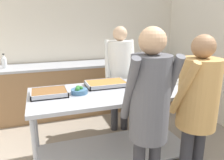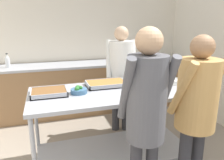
{
  "view_description": "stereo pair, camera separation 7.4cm",
  "coord_description": "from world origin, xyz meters",
  "px_view_note": "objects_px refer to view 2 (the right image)",
  "views": [
    {
      "loc": [
        -0.7,
        -0.72,
        1.69
      ],
      "look_at": [
        0.12,
        1.66,
        1.01
      ],
      "focal_mm": 35.0,
      "sensor_mm": 36.0,
      "label": 1
    },
    {
      "loc": [
        -0.63,
        -0.75,
        1.69
      ],
      "look_at": [
        0.12,
        1.66,
        1.01
      ],
      "focal_mm": 35.0,
      "sensor_mm": 36.0,
      "label": 2
    }
  ],
  "objects_px": {
    "sauce_pan": "(147,82)",
    "guest_serving_left": "(146,107)",
    "serving_tray_vegetables": "(106,84)",
    "plate_stack": "(171,81)",
    "serving_tray_roast": "(49,92)",
    "broccoli_bowl": "(79,90)",
    "water_bottle": "(7,61)",
    "guest_serving_right": "(196,102)",
    "cook_behind_counter": "(121,69)"
  },
  "relations": [
    {
      "from": "plate_stack",
      "to": "water_bottle",
      "type": "height_order",
      "value": "water_bottle"
    },
    {
      "from": "plate_stack",
      "to": "guest_serving_right",
      "type": "height_order",
      "value": "guest_serving_right"
    },
    {
      "from": "sauce_pan",
      "to": "guest_serving_left",
      "type": "xyz_separation_m",
      "value": [
        -0.44,
        -0.88,
        0.08
      ]
    },
    {
      "from": "broccoli_bowl",
      "to": "plate_stack",
      "type": "distance_m",
      "value": 1.2
    },
    {
      "from": "guest_serving_left",
      "to": "guest_serving_right",
      "type": "bearing_deg",
      "value": 10.51
    },
    {
      "from": "plate_stack",
      "to": "water_bottle",
      "type": "distance_m",
      "value": 2.64
    },
    {
      "from": "serving_tray_vegetables",
      "to": "plate_stack",
      "type": "xyz_separation_m",
      "value": [
        0.83,
        -0.14,
        0.0
      ]
    },
    {
      "from": "sauce_pan",
      "to": "plate_stack",
      "type": "relative_size",
      "value": 1.41
    },
    {
      "from": "serving_tray_roast",
      "to": "water_bottle",
      "type": "height_order",
      "value": "water_bottle"
    },
    {
      "from": "water_bottle",
      "to": "cook_behind_counter",
      "type": "bearing_deg",
      "value": -28.55
    },
    {
      "from": "sauce_pan",
      "to": "plate_stack",
      "type": "bearing_deg",
      "value": 6.13
    },
    {
      "from": "serving_tray_vegetables",
      "to": "plate_stack",
      "type": "relative_size",
      "value": 1.83
    },
    {
      "from": "broccoli_bowl",
      "to": "cook_behind_counter",
      "type": "distance_m",
      "value": 1.02
    },
    {
      "from": "serving_tray_vegetables",
      "to": "water_bottle",
      "type": "relative_size",
      "value": 2.05
    },
    {
      "from": "serving_tray_roast",
      "to": "guest_serving_right",
      "type": "distance_m",
      "value": 1.52
    },
    {
      "from": "serving_tray_roast",
      "to": "plate_stack",
      "type": "xyz_separation_m",
      "value": [
        1.52,
        0.0,
        0.0
      ]
    },
    {
      "from": "sauce_pan",
      "to": "cook_behind_counter",
      "type": "distance_m",
      "value": 0.68
    },
    {
      "from": "sauce_pan",
      "to": "guest_serving_right",
      "type": "xyz_separation_m",
      "value": [
        0.12,
        -0.78,
        0.01
      ]
    },
    {
      "from": "cook_behind_counter",
      "to": "broccoli_bowl",
      "type": "bearing_deg",
      "value": -137.07
    },
    {
      "from": "guest_serving_left",
      "to": "water_bottle",
      "type": "height_order",
      "value": "guest_serving_left"
    },
    {
      "from": "sauce_pan",
      "to": "water_bottle",
      "type": "bearing_deg",
      "value": 138.27
    },
    {
      "from": "serving_tray_vegetables",
      "to": "cook_behind_counter",
      "type": "distance_m",
      "value": 0.63
    },
    {
      "from": "guest_serving_left",
      "to": "cook_behind_counter",
      "type": "height_order",
      "value": "guest_serving_left"
    },
    {
      "from": "broccoli_bowl",
      "to": "sauce_pan",
      "type": "height_order",
      "value": "sauce_pan"
    },
    {
      "from": "guest_serving_left",
      "to": "guest_serving_right",
      "type": "distance_m",
      "value": 0.57
    },
    {
      "from": "serving_tray_roast",
      "to": "serving_tray_vegetables",
      "type": "bearing_deg",
      "value": 11.16
    },
    {
      "from": "broccoli_bowl",
      "to": "plate_stack",
      "type": "xyz_separation_m",
      "value": [
        1.2,
        0.06,
        -0.0
      ]
    },
    {
      "from": "sauce_pan",
      "to": "plate_stack",
      "type": "height_order",
      "value": "sauce_pan"
    },
    {
      "from": "guest_serving_left",
      "to": "cook_behind_counter",
      "type": "xyz_separation_m",
      "value": [
        0.34,
        1.55,
        -0.03
      ]
    },
    {
      "from": "plate_stack",
      "to": "serving_tray_vegetables",
      "type": "bearing_deg",
      "value": 170.75
    },
    {
      "from": "broccoli_bowl",
      "to": "water_bottle",
      "type": "distance_m",
      "value": 1.86
    },
    {
      "from": "sauce_pan",
      "to": "cook_behind_counter",
      "type": "xyz_separation_m",
      "value": [
        -0.1,
        0.67,
        0.04
      ]
    },
    {
      "from": "serving_tray_vegetables",
      "to": "guest_serving_right",
      "type": "bearing_deg",
      "value": -57.98
    },
    {
      "from": "broccoli_bowl",
      "to": "guest_serving_left",
      "type": "relative_size",
      "value": 0.11
    },
    {
      "from": "serving_tray_vegetables",
      "to": "serving_tray_roast",
      "type": "bearing_deg",
      "value": -168.84
    },
    {
      "from": "plate_stack",
      "to": "cook_behind_counter",
      "type": "height_order",
      "value": "cook_behind_counter"
    },
    {
      "from": "sauce_pan",
      "to": "broccoli_bowl",
      "type": "bearing_deg",
      "value": -178.76
    },
    {
      "from": "guest_serving_left",
      "to": "guest_serving_right",
      "type": "relative_size",
      "value": 1.05
    },
    {
      "from": "guest_serving_right",
      "to": "water_bottle",
      "type": "height_order",
      "value": "guest_serving_right"
    },
    {
      "from": "sauce_pan",
      "to": "water_bottle",
      "type": "distance_m",
      "value": 2.39
    },
    {
      "from": "serving_tray_roast",
      "to": "guest_serving_right",
      "type": "relative_size",
      "value": 0.24
    },
    {
      "from": "serving_tray_roast",
      "to": "sauce_pan",
      "type": "relative_size",
      "value": 1.01
    },
    {
      "from": "guest_serving_left",
      "to": "water_bottle",
      "type": "xyz_separation_m",
      "value": [
        -1.34,
        2.47,
        0.01
      ]
    },
    {
      "from": "serving_tray_vegetables",
      "to": "plate_stack",
      "type": "height_order",
      "value": "plate_stack"
    },
    {
      "from": "serving_tray_vegetables",
      "to": "guest_serving_left",
      "type": "distance_m",
      "value": 1.06
    },
    {
      "from": "water_bottle",
      "to": "serving_tray_vegetables",
      "type": "bearing_deg",
      "value": -47.23
    },
    {
      "from": "serving_tray_roast",
      "to": "broccoli_bowl",
      "type": "bearing_deg",
      "value": -9.84
    },
    {
      "from": "plate_stack",
      "to": "guest_serving_right",
      "type": "xyz_separation_m",
      "value": [
        -0.24,
        -0.81,
        0.03
      ]
    },
    {
      "from": "serving_tray_roast",
      "to": "broccoli_bowl",
      "type": "relative_size",
      "value": 2.09
    },
    {
      "from": "guest_serving_right",
      "to": "cook_behind_counter",
      "type": "bearing_deg",
      "value": 98.75
    }
  ]
}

